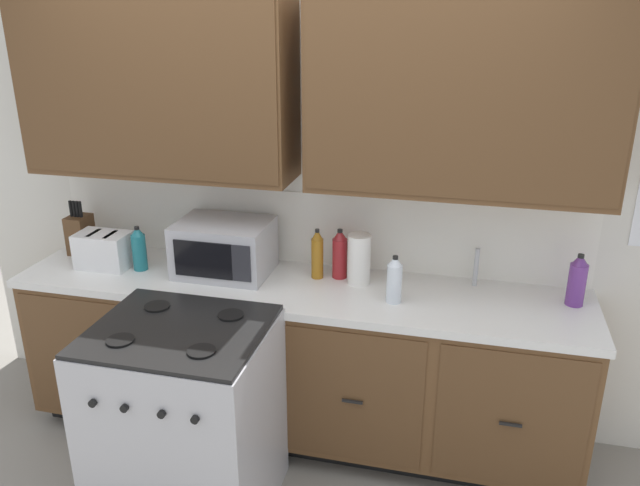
{
  "coord_description": "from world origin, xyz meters",
  "views": [
    {
      "loc": [
        0.83,
        -2.53,
        2.26
      ],
      "look_at": [
        0.13,
        0.27,
        1.15
      ],
      "focal_mm": 35.74,
      "sensor_mm": 36.0,
      "label": 1
    }
  ],
  "objects_px": {
    "bottle_amber": "(317,254)",
    "microwave": "(224,248)",
    "knife_block": "(80,234)",
    "bottle_teal": "(139,249)",
    "bottle_red": "(340,254)",
    "toaster": "(104,250)",
    "bottle_clear": "(394,280)",
    "paper_towel_roll": "(359,259)",
    "stove_range": "(186,420)",
    "bottle_violet": "(577,280)"
  },
  "relations": [
    {
      "from": "knife_block",
      "to": "stove_range",
      "type": "bearing_deg",
      "value": -38.35
    },
    {
      "from": "toaster",
      "to": "bottle_violet",
      "type": "bearing_deg",
      "value": 2.9
    },
    {
      "from": "bottle_teal",
      "to": "bottle_red",
      "type": "bearing_deg",
      "value": 8.37
    },
    {
      "from": "bottle_violet",
      "to": "bottle_clear",
      "type": "distance_m",
      "value": 0.85
    },
    {
      "from": "paper_towel_roll",
      "to": "bottle_teal",
      "type": "distance_m",
      "value": 1.17
    },
    {
      "from": "knife_block",
      "to": "bottle_clear",
      "type": "xyz_separation_m",
      "value": [
        1.81,
        -0.2,
        0.0
      ]
    },
    {
      "from": "bottle_clear",
      "to": "bottle_amber",
      "type": "height_order",
      "value": "bottle_amber"
    },
    {
      "from": "toaster",
      "to": "bottle_red",
      "type": "height_order",
      "value": "bottle_red"
    },
    {
      "from": "microwave",
      "to": "paper_towel_roll",
      "type": "distance_m",
      "value": 0.71
    },
    {
      "from": "paper_towel_roll",
      "to": "bottle_teal",
      "type": "bearing_deg",
      "value": -174.72
    },
    {
      "from": "toaster",
      "to": "bottle_amber",
      "type": "relative_size",
      "value": 1.05
    },
    {
      "from": "microwave",
      "to": "bottle_violet",
      "type": "distance_m",
      "value": 1.75
    },
    {
      "from": "knife_block",
      "to": "bottle_violet",
      "type": "relative_size",
      "value": 1.21
    },
    {
      "from": "toaster",
      "to": "bottle_amber",
      "type": "distance_m",
      "value": 1.16
    },
    {
      "from": "bottle_teal",
      "to": "bottle_amber",
      "type": "distance_m",
      "value": 0.95
    },
    {
      "from": "bottle_teal",
      "to": "stove_range",
      "type": "bearing_deg",
      "value": -50.28
    },
    {
      "from": "bottle_violet",
      "to": "bottle_amber",
      "type": "bearing_deg",
      "value": 179.43
    },
    {
      "from": "bottle_teal",
      "to": "bottle_red",
      "type": "xyz_separation_m",
      "value": [
        1.06,
        0.16,
        0.01
      ]
    },
    {
      "from": "paper_towel_roll",
      "to": "bottle_clear",
      "type": "xyz_separation_m",
      "value": [
        0.2,
        -0.17,
        -0.01
      ]
    },
    {
      "from": "toaster",
      "to": "knife_block",
      "type": "bearing_deg",
      "value": 148.1
    },
    {
      "from": "paper_towel_roll",
      "to": "bottle_red",
      "type": "height_order",
      "value": "bottle_red"
    },
    {
      "from": "microwave",
      "to": "bottle_clear",
      "type": "distance_m",
      "value": 0.92
    },
    {
      "from": "stove_range",
      "to": "bottle_teal",
      "type": "relative_size",
      "value": 3.92
    },
    {
      "from": "bottle_teal",
      "to": "bottle_red",
      "type": "height_order",
      "value": "bottle_red"
    },
    {
      "from": "bottle_amber",
      "to": "bottle_red",
      "type": "relative_size",
      "value": 1.01
    },
    {
      "from": "knife_block",
      "to": "bottle_amber",
      "type": "height_order",
      "value": "knife_block"
    },
    {
      "from": "microwave",
      "to": "paper_towel_roll",
      "type": "bearing_deg",
      "value": 3.0
    },
    {
      "from": "paper_towel_roll",
      "to": "bottle_red",
      "type": "bearing_deg",
      "value": 156.5
    },
    {
      "from": "bottle_violet",
      "to": "bottle_amber",
      "type": "relative_size",
      "value": 0.96
    },
    {
      "from": "knife_block",
      "to": "bottle_clear",
      "type": "bearing_deg",
      "value": -6.4
    },
    {
      "from": "microwave",
      "to": "bottle_clear",
      "type": "bearing_deg",
      "value": -8.45
    },
    {
      "from": "toaster",
      "to": "paper_towel_roll",
      "type": "relative_size",
      "value": 1.08
    },
    {
      "from": "bottle_amber",
      "to": "bottle_red",
      "type": "height_order",
      "value": "bottle_amber"
    },
    {
      "from": "microwave",
      "to": "bottle_violet",
      "type": "xyz_separation_m",
      "value": [
        1.75,
        0.04,
        -0.02
      ]
    },
    {
      "from": "stove_range",
      "to": "bottle_red",
      "type": "xyz_separation_m",
      "value": [
        0.54,
        0.78,
        0.56
      ]
    },
    {
      "from": "microwave",
      "to": "bottle_red",
      "type": "relative_size",
      "value": 1.82
    },
    {
      "from": "bottle_violet",
      "to": "bottle_teal",
      "type": "height_order",
      "value": "bottle_violet"
    },
    {
      "from": "toaster",
      "to": "bottle_clear",
      "type": "height_order",
      "value": "bottle_clear"
    },
    {
      "from": "knife_block",
      "to": "bottle_amber",
      "type": "relative_size",
      "value": 1.16
    },
    {
      "from": "microwave",
      "to": "bottle_red",
      "type": "bearing_deg",
      "value": 8.05
    },
    {
      "from": "knife_block",
      "to": "bottle_violet",
      "type": "xyz_separation_m",
      "value": [
        2.65,
        -0.03,
        0.01
      ]
    },
    {
      "from": "paper_towel_roll",
      "to": "bottle_teal",
      "type": "xyz_separation_m",
      "value": [
        -1.17,
        -0.11,
        -0.01
      ]
    },
    {
      "from": "bottle_violet",
      "to": "bottle_red",
      "type": "distance_m",
      "value": 1.15
    },
    {
      "from": "stove_range",
      "to": "paper_towel_roll",
      "type": "relative_size",
      "value": 3.65
    },
    {
      "from": "bottle_amber",
      "to": "microwave",
      "type": "bearing_deg",
      "value": -173.77
    },
    {
      "from": "bottle_red",
      "to": "bottle_clear",
      "type": "bearing_deg",
      "value": -35.23
    },
    {
      "from": "toaster",
      "to": "bottle_teal",
      "type": "bearing_deg",
      "value": 2.92
    },
    {
      "from": "stove_range",
      "to": "bottle_amber",
      "type": "bearing_deg",
      "value": 60.03
    },
    {
      "from": "microwave",
      "to": "bottle_amber",
      "type": "distance_m",
      "value": 0.49
    },
    {
      "from": "toaster",
      "to": "bottle_clear",
      "type": "bearing_deg",
      "value": -2.0
    }
  ]
}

